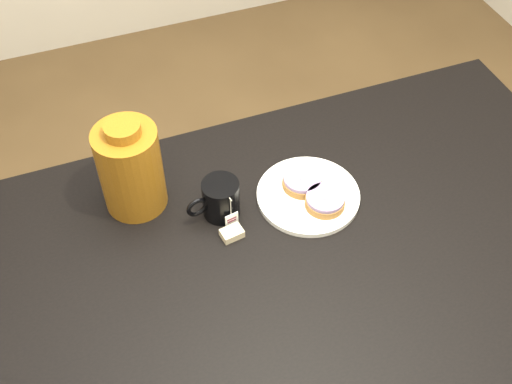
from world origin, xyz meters
TOP-DOWN VIEW (x-y plane):
  - table at (0.00, 0.00)m, footprint 1.40×0.90m
  - plate at (0.07, 0.16)m, footprint 0.22×0.22m
  - bagel_back at (0.07, 0.19)m, footprint 0.09×0.09m
  - bagel_front at (0.09, 0.12)m, footprint 0.11×0.11m
  - mug at (-0.12, 0.19)m, footprint 0.13×0.09m
  - teabag_pouch at (-0.12, 0.12)m, footprint 0.05×0.04m
  - bagel_package at (-0.28, 0.28)m, footprint 0.17×0.17m

SIDE VIEW (x-z plane):
  - table at x=0.00m, z-range 0.29..1.04m
  - plate at x=0.07m, z-range 0.75..0.77m
  - teabag_pouch at x=-0.12m, z-range 0.75..0.77m
  - bagel_front at x=0.09m, z-range 0.76..0.79m
  - bagel_back at x=0.07m, z-range 0.76..0.79m
  - mug at x=-0.12m, z-range 0.75..0.84m
  - bagel_package at x=-0.28m, z-range 0.74..0.97m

